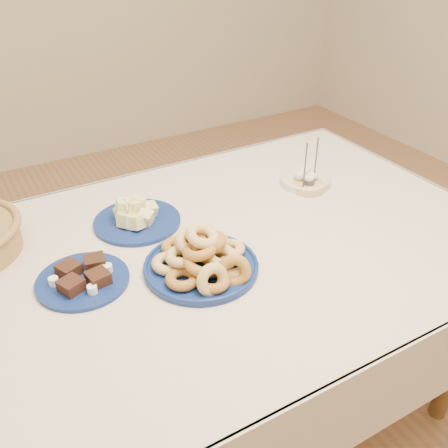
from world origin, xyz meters
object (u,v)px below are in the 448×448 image
at_px(egg_bowl, 305,180).
at_px(melon_plate, 135,216).
at_px(candle_holder, 308,186).
at_px(dining_table, 216,275).
at_px(donut_platter, 202,260).
at_px(brownie_plate, 83,278).

bearing_deg(egg_bowl, melon_plate, 174.86).
bearing_deg(egg_bowl, candle_holder, -114.09).
xyz_separation_m(dining_table, egg_bowl, (0.46, 0.17, 0.12)).
relative_size(dining_table, melon_plate, 5.18).
xyz_separation_m(melon_plate, egg_bowl, (0.61, -0.05, -0.01)).
distance_m(dining_table, egg_bowl, 0.50).
bearing_deg(donut_platter, dining_table, 45.04).
relative_size(brownie_plate, candle_holder, 1.41).
distance_m(melon_plate, egg_bowl, 0.61).
xyz_separation_m(melon_plate, brownie_plate, (-0.22, -0.20, -0.01)).
distance_m(donut_platter, brownie_plate, 0.31).
height_order(dining_table, donut_platter, donut_platter).
bearing_deg(donut_platter, candle_holder, 22.63).
distance_m(donut_platter, egg_bowl, 0.60).
bearing_deg(donut_platter, egg_bowl, 25.47).
relative_size(dining_table, egg_bowl, 7.78).
distance_m(donut_platter, melon_plate, 0.32).
relative_size(donut_platter, egg_bowl, 1.48).
height_order(donut_platter, brownie_plate, donut_platter).
distance_m(candle_holder, egg_bowl, 0.04).
xyz_separation_m(dining_table, donut_platter, (-0.09, -0.09, 0.14)).
relative_size(melon_plate, egg_bowl, 1.50).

